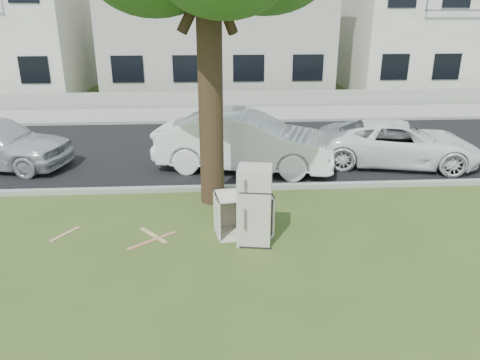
{
  "coord_description": "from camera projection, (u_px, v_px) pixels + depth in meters",
  "views": [
    {
      "loc": [
        -0.4,
        -8.35,
        4.32
      ],
      "look_at": [
        0.17,
        0.6,
        0.95
      ],
      "focal_mm": 35.0,
      "sensor_mm": 36.0,
      "label": 1
    }
  ],
  "objects": [
    {
      "name": "sidewalk",
      "position": [
        220.0,
        115.0,
        19.62
      ],
      "size": [
        120.0,
        2.8,
        0.01
      ],
      "primitive_type": "cube",
      "color": "gray",
      "rests_on": "ground"
    },
    {
      "name": "car_center",
      "position": [
        245.0,
        141.0,
        12.86
      ],
      "size": [
        5.14,
        2.8,
        1.61
      ],
      "primitive_type": "imported",
      "rotation": [
        0.0,
        0.0,
        1.33
      ],
      "color": "white",
      "rests_on": "ground"
    },
    {
      "name": "car_right",
      "position": [
        398.0,
        143.0,
        13.33
      ],
      "size": [
        4.86,
        3.02,
        1.25
      ],
      "primitive_type": "imported",
      "rotation": [
        0.0,
        0.0,
        1.35
      ],
      "color": "white",
      "rests_on": "ground"
    },
    {
      "name": "townhouse_center",
      "position": [
        216.0,
        17.0,
        24.39
      ],
      "size": [
        11.22,
        8.16,
        7.44
      ],
      "color": "#B4B0A4",
      "rests_on": "ground"
    },
    {
      "name": "low_wall",
      "position": [
        219.0,
        99.0,
        21.0
      ],
      "size": [
        120.0,
        0.15,
        0.7
      ],
      "primitive_type": "cube",
      "color": "gray",
      "rests_on": "ground"
    },
    {
      "name": "plank_a",
      "position": [
        152.0,
        240.0,
        9.11
      ],
      "size": [
        0.89,
        0.75,
        0.02
      ],
      "primitive_type": "cube",
      "rotation": [
        0.0,
        0.0,
        0.68
      ],
      "color": "#A46F4F",
      "rests_on": "ground"
    },
    {
      "name": "kerb_far",
      "position": [
        221.0,
        123.0,
        18.27
      ],
      "size": [
        120.0,
        0.18,
        0.12
      ],
      "primitive_type": "cube",
      "color": "gray",
      "rests_on": "ground"
    },
    {
      "name": "cabinet",
      "position": [
        243.0,
        214.0,
        9.29
      ],
      "size": [
        1.19,
        0.83,
        0.86
      ],
      "primitive_type": "cube",
      "rotation": [
        0.0,
        0.0,
        0.14
      ],
      "color": "beige",
      "rests_on": "ground"
    },
    {
      "name": "kerb_near",
      "position": [
        229.0,
        190.0,
        11.64
      ],
      "size": [
        120.0,
        0.18,
        0.12
      ],
      "primitive_type": "cube",
      "color": "gray",
      "rests_on": "ground"
    },
    {
      "name": "townhouse_right",
      "position": [
        439.0,
        23.0,
        25.21
      ],
      "size": [
        10.2,
        8.16,
        6.84
      ],
      "color": "white",
      "rests_on": "ground"
    },
    {
      "name": "road",
      "position": [
        224.0,
        149.0,
        14.95
      ],
      "size": [
        120.0,
        7.0,
        0.01
      ],
      "primitive_type": "cube",
      "color": "black",
      "rests_on": "ground"
    },
    {
      "name": "fridge",
      "position": [
        254.0,
        205.0,
        8.84
      ],
      "size": [
        0.71,
        0.68,
        1.53
      ],
      "primitive_type": "cube",
      "rotation": [
        0.0,
        0.0,
        -0.16
      ],
      "color": "beige",
      "rests_on": "ground"
    },
    {
      "name": "plank_c",
      "position": [
        65.0,
        234.0,
        9.37
      ],
      "size": [
        0.45,
        0.65,
        0.02
      ],
      "primitive_type": "cube",
      "rotation": [
        0.0,
        0.0,
        1.0
      ],
      "color": "tan",
      "rests_on": "ground"
    },
    {
      "name": "plank_b",
      "position": [
        153.0,
        235.0,
        9.32
      ],
      "size": [
        0.62,
        0.72,
        0.02
      ],
      "primitive_type": "cube",
      "rotation": [
        0.0,
        0.0,
        -0.88
      ],
      "color": "tan",
      "rests_on": "ground"
    },
    {
      "name": "ground",
      "position": [
        234.0,
        235.0,
        9.35
      ],
      "size": [
        120.0,
        120.0,
        0.0
      ],
      "primitive_type": "plane",
      "color": "#384C1B"
    }
  ]
}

